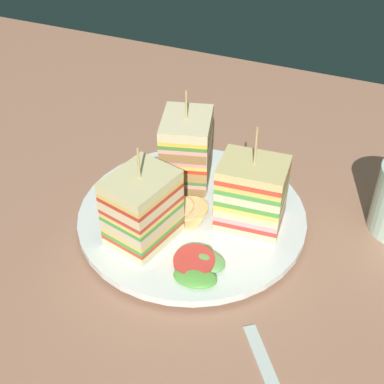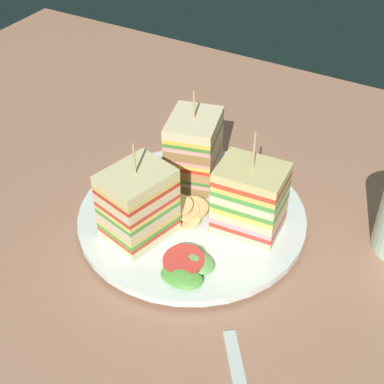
{
  "view_description": "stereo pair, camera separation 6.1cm",
  "coord_description": "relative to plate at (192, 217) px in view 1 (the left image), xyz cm",
  "views": [
    {
      "loc": [
        -17.72,
        43.68,
        42.92
      ],
      "look_at": [
        0.0,
        0.0,
        4.54
      ],
      "focal_mm": 52.68,
      "sensor_mm": 36.0,
      "label": 1
    },
    {
      "loc": [
        -23.19,
        41.04,
        42.92
      ],
      "look_at": [
        0.0,
        0.0,
        4.54
      ],
      "focal_mm": 52.68,
      "sensor_mm": 36.0,
      "label": 2
    }
  ],
  "objects": [
    {
      "name": "chip_pile",
      "position": [
        0.38,
        0.93,
        1.61
      ],
      "size": [
        5.63,
        5.71,
        2.12
      ],
      "color": "#F1CE81",
      "rests_on": "plate"
    },
    {
      "name": "sandwich_wedge_2",
      "position": [
        2.97,
        -5.66,
        4.75
      ],
      "size": [
        7.04,
        8.09,
        11.77
      ],
      "rotation": [
        0.0,
        0.0,
        8.11
      ],
      "color": "beige",
      "rests_on": "plate"
    },
    {
      "name": "sandwich_wedge_1",
      "position": [
        -6.32,
        -1.0,
        4.52
      ],
      "size": [
        7.31,
        5.83,
        12.18
      ],
      "rotation": [
        0.0,
        0.0,
        6.36
      ],
      "color": "beige",
      "rests_on": "plate"
    },
    {
      "name": "plate",
      "position": [
        0.0,
        0.0,
        0.0
      ],
      "size": [
        25.38,
        25.38,
        1.54
      ],
      "color": "white",
      "rests_on": "ground_plane"
    },
    {
      "name": "sandwich_wedge_0",
      "position": [
        3.2,
        5.53,
        4.63
      ],
      "size": [
        7.04,
        8.08,
        11.49
      ],
      "rotation": [
        0.0,
        0.0,
        4.46
      ],
      "color": "beige",
      "rests_on": "plate"
    },
    {
      "name": "ground_plane",
      "position": [
        0.0,
        0.0,
        -1.83
      ],
      "size": [
        115.13,
        83.04,
        1.8
      ],
      "primitive_type": "cube",
      "color": "#A37156"
    },
    {
      "name": "salad_garnish",
      "position": [
        -3.78,
        7.57,
        1.18
      ],
      "size": [
        5.32,
        6.32,
        1.12
      ],
      "color": "#56A43E",
      "rests_on": "plate"
    }
  ]
}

